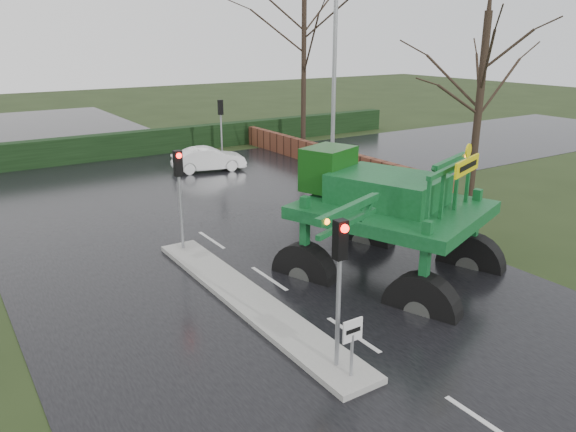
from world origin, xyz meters
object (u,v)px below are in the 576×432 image
keep_left_sign (352,339)px  traffic_signal_far (221,116)px  traffic_signal_near (340,263)px  traffic_signal_mid (179,179)px  street_light_right (329,60)px  white_sedan (209,171)px  crop_sprayer (419,220)px

keep_left_sign → traffic_signal_far: traffic_signal_far is taller
traffic_signal_near → traffic_signal_mid: size_ratio=1.00×
street_light_right → white_sedan: bearing=121.0°
keep_left_sign → crop_sprayer: size_ratio=0.15×
traffic_signal_near → street_light_right: size_ratio=0.35×
street_light_right → white_sedan: 9.14m
traffic_signal_far → white_sedan: (-1.86, -2.09, -2.59)m
traffic_signal_near → street_light_right: bearing=53.9°
traffic_signal_mid → street_light_right: street_light_right is taller
street_light_right → crop_sprayer: 13.62m
keep_left_sign → white_sedan: keep_left_sign is taller
traffic_signal_far → crop_sprayer: 20.22m
street_light_right → traffic_signal_far: bearing=101.9°
keep_left_sign → white_sedan: size_ratio=0.34×
traffic_signal_mid → street_light_right: 11.05m
traffic_signal_far → crop_sprayer: (-4.23, -19.77, -0.06)m
keep_left_sign → traffic_signal_near: size_ratio=0.38×
traffic_signal_far → crop_sprayer: bearing=77.9°
traffic_signal_near → crop_sprayer: (3.57, 1.24, -0.06)m
traffic_signal_near → white_sedan: bearing=72.6°
traffic_signal_near → traffic_signal_far: size_ratio=1.00×
keep_left_sign → white_sedan: 20.33m
keep_left_sign → street_light_right: 17.23m
traffic_signal_mid → crop_sprayer: 8.09m
street_light_right → crop_sprayer: street_light_right is taller
traffic_signal_mid → traffic_signal_far: 14.75m
street_light_right → traffic_signal_mid: bearing=-154.6°
keep_left_sign → street_light_right: bearing=54.9°
traffic_signal_near → keep_left_sign: bearing=-90.0°
traffic_signal_near → crop_sprayer: crop_sprayer is taller
white_sedan → crop_sprayer: bearing=-175.0°
traffic_signal_near → crop_sprayer: size_ratio=0.39×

